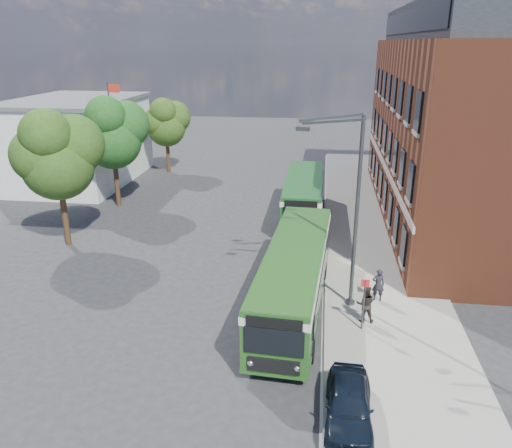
# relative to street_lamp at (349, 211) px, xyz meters

# --- Properties ---
(ground) EXTENTS (120.00, 120.00, 0.00)m
(ground) POSITION_rel_street_lamp_xyz_m (-4.84, 2.00, -4.79)
(ground) COLOR #272729
(ground) RESTS_ON ground
(pavement) EXTENTS (6.00, 48.00, 0.15)m
(pavement) POSITION_rel_street_lamp_xyz_m (2.16, 10.00, -4.72)
(pavement) COLOR #99968B
(pavement) RESTS_ON ground
(kerb_line) EXTENTS (0.12, 48.00, 0.01)m
(kerb_line) POSITION_rel_street_lamp_xyz_m (-0.89, 10.00, -4.79)
(kerb_line) COLOR beige
(kerb_line) RESTS_ON ground
(brick_office) EXTENTS (12.10, 26.00, 14.20)m
(brick_office) POSITION_rel_street_lamp_xyz_m (9.16, 14.00, 2.18)
(brick_office) COLOR brown
(brick_office) RESTS_ON ground
(white_building) EXTENTS (9.40, 13.40, 7.30)m
(white_building) POSITION_rel_street_lamp_xyz_m (-22.84, 20.00, -1.13)
(white_building) COLOR beige
(white_building) RESTS_ON ground
(flagpole) EXTENTS (0.95, 0.10, 9.00)m
(flagpole) POSITION_rel_street_lamp_xyz_m (-17.29, 15.00, 0.15)
(flagpole) COLOR #36393B
(flagpole) RESTS_ON ground
(street_lamp) EXTENTS (2.96, 2.38, 9.00)m
(street_lamp) POSITION_rel_street_lamp_xyz_m (0.00, 0.00, 0.00)
(street_lamp) COLOR #36393B
(street_lamp) RESTS_ON ground
(bus_stop_sign) EXTENTS (0.35, 0.08, 2.52)m
(bus_stop_sign) POSITION_rel_street_lamp_xyz_m (0.76, -2.20, -3.28)
(bus_stop_sign) COLOR #36393B
(bus_stop_sign) RESTS_ON ground
(bus_front) EXTENTS (3.28, 12.37, 3.02)m
(bus_front) POSITION_rel_street_lamp_xyz_m (-2.29, -0.40, -2.96)
(bus_front) COLOR #234F1B
(bus_front) RESTS_ON ground
(bus_rear) EXTENTS (2.68, 10.40, 3.02)m
(bus_rear) POSITION_rel_street_lamp_xyz_m (-2.45, 12.33, -2.96)
(bus_rear) COLOR #1C5021
(bus_rear) RESTS_ON ground
(parked_car) EXTENTS (1.63, 3.82, 1.29)m
(parked_car) POSITION_rel_street_lamp_xyz_m (-0.04, -7.90, -4.00)
(parked_car) COLOR black
(parked_car) RESTS_ON pavement
(pedestrian_a) EXTENTS (0.62, 0.43, 1.64)m
(pedestrian_a) POSITION_rel_street_lamp_xyz_m (1.65, 0.50, -3.82)
(pedestrian_a) COLOR black
(pedestrian_a) RESTS_ON pavement
(pedestrian_b) EXTENTS (0.84, 0.66, 1.71)m
(pedestrian_b) POSITION_rel_street_lamp_xyz_m (0.91, -1.53, -3.78)
(pedestrian_b) COLOR black
(pedestrian_b) RESTS_ON pavement
(tree_left) EXTENTS (4.99, 4.74, 8.42)m
(tree_left) POSITION_rel_street_lamp_xyz_m (-16.66, 5.48, 0.92)
(tree_left) COLOR #331E12
(tree_left) RESTS_ON ground
(tree_mid) EXTENTS (4.94, 4.70, 8.35)m
(tree_mid) POSITION_rel_street_lamp_xyz_m (-16.61, 13.41, 0.87)
(tree_mid) COLOR #331E12
(tree_mid) RESTS_ON ground
(tree_right) EXTENTS (4.20, 3.99, 7.09)m
(tree_right) POSITION_rel_street_lamp_xyz_m (-15.94, 24.18, 0.02)
(tree_right) COLOR #331E12
(tree_right) RESTS_ON ground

